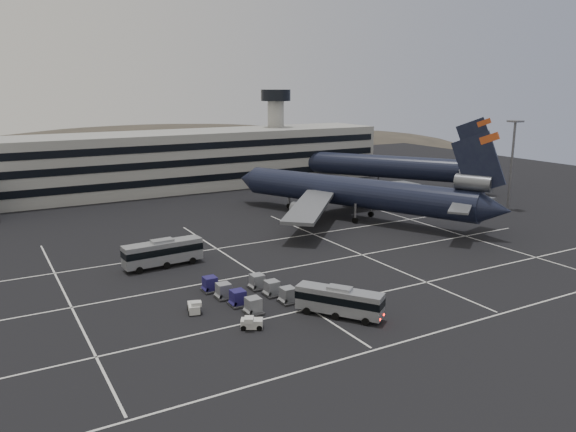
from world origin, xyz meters
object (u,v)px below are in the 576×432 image
object	(u,v)px
trijet_main	(357,192)
bus_near	(339,300)
bus_far	(163,252)
uld_cluster	(249,292)
tug_a	(194,307)

from	to	relation	value
trijet_main	bus_near	size ratio (longest dim) A/B	5.77
trijet_main	bus_far	distance (m)	42.55
trijet_main	bus_far	bearing A→B (deg)	168.57
bus_near	uld_cluster	xyz separation A→B (m)	(-6.55, 9.71, -0.99)
trijet_main	uld_cluster	bearing A→B (deg)	-167.93
bus_near	tug_a	size ratio (longest dim) A/B	3.75
bus_near	tug_a	xyz separation A→B (m)	(-13.79, 9.00, -1.27)
tug_a	uld_cluster	world-z (taller)	uld_cluster
tug_a	trijet_main	bearing A→B (deg)	47.59
tug_a	bus_near	bearing A→B (deg)	-18.32
bus_near	trijet_main	bearing A→B (deg)	16.06
bus_near	bus_far	world-z (taller)	bus_far
bus_near	bus_far	distance (m)	29.45
trijet_main	bus_near	distance (m)	47.42
bus_near	tug_a	distance (m)	16.52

